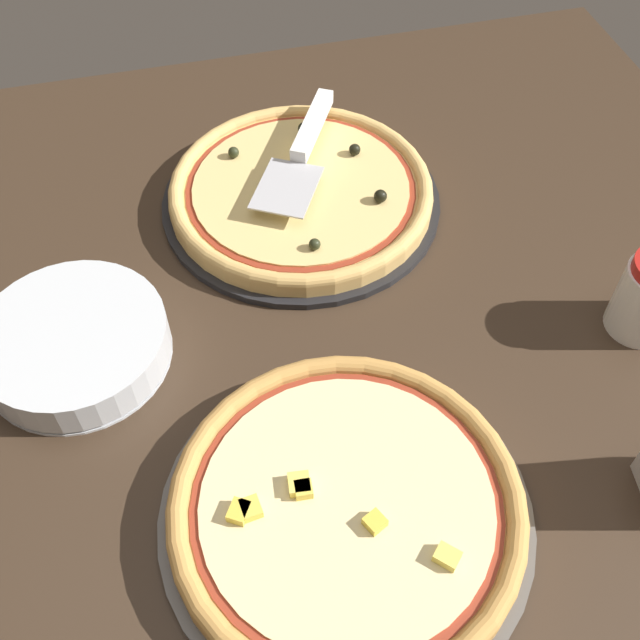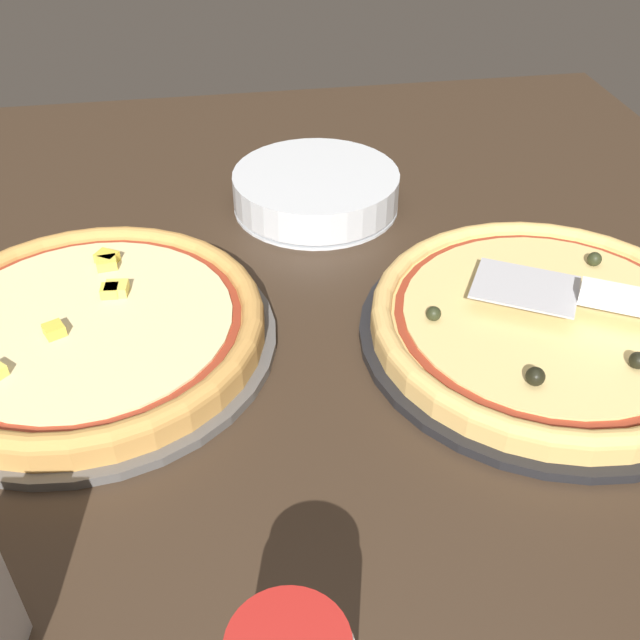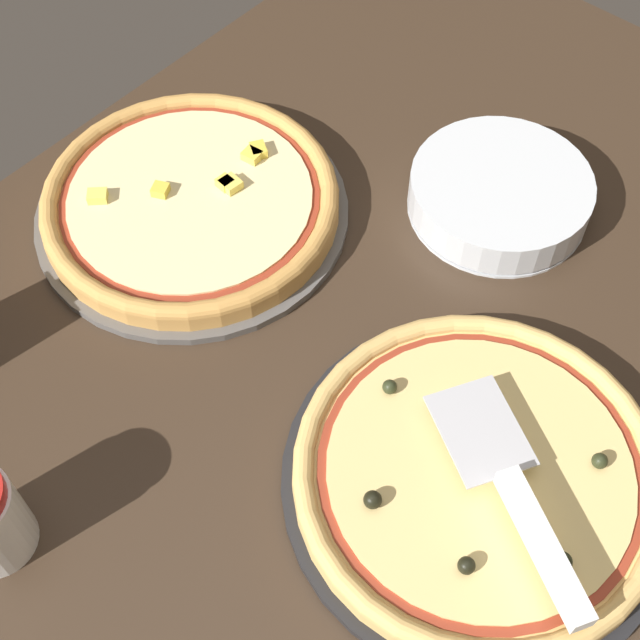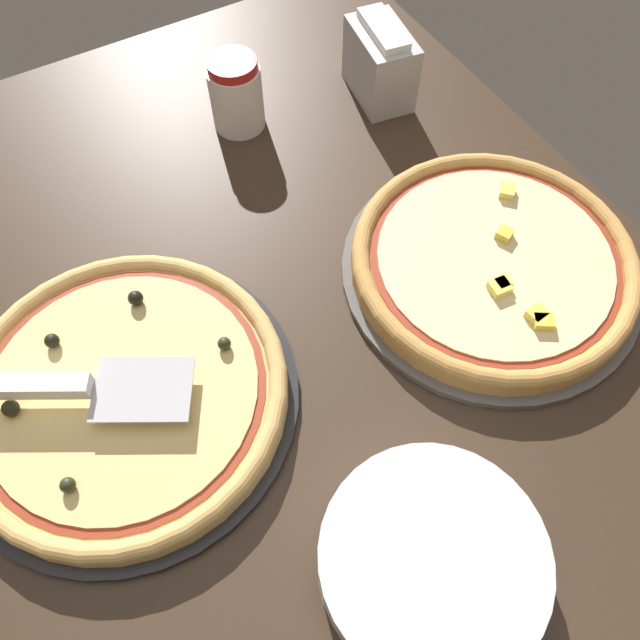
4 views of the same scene
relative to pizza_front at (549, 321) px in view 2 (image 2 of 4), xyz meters
The scene contains 7 objects.
ground_plane 16.34cm from the pizza_front, 69.42° to the left, with size 134.70×105.77×3.60cm, color #38281C.
pizza_pan_front 2.00cm from the pizza_front, 30.82° to the left, with size 38.09×38.09×1.00cm, color black.
pizza_front is the anchor object (origin of this frame).
pizza_pan_back 46.15cm from the pizza_front, 82.18° to the left, with size 37.26×37.26×1.00cm, color #565451.
pizza_back 46.11cm from the pizza_front, 82.17° to the left, with size 35.03×35.03×3.60cm.
serving_spatula 7.62cm from the pizza_front, 110.95° to the right, with size 16.45×23.95×2.00cm.
plate_stack 36.31cm from the pizza_front, 31.29° to the left, with size 21.50×21.50×4.90cm.
Camera 2 is at (-60.48, 17.48, 48.73)cm, focal length 42.00 mm.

